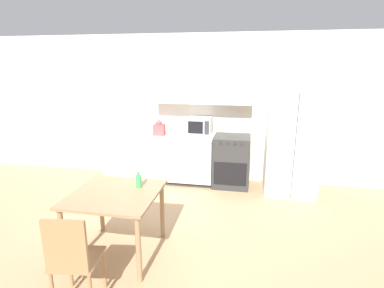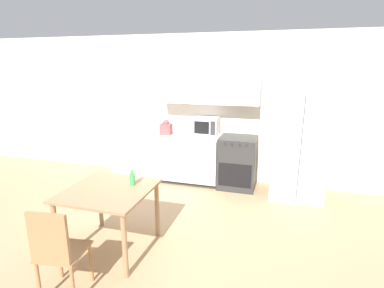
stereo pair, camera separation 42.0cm
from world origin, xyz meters
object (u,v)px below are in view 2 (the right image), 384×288
at_px(dining_chair_near, 56,248).
at_px(drink_bottle, 132,178).
at_px(microwave, 207,126).
at_px(oven_range, 237,162).
at_px(coffee_mug, 186,134).
at_px(refrigerator, 299,144).
at_px(dining_table, 109,198).

distance_m(dining_chair_near, drink_bottle, 1.12).
height_order(microwave, dining_chair_near, microwave).
distance_m(oven_range, dining_chair_near, 3.39).
height_order(oven_range, microwave, microwave).
relative_size(microwave, coffee_mug, 3.85).
relative_size(microwave, drink_bottle, 1.97).
bearing_deg(refrigerator, dining_table, -134.10).
distance_m(refrigerator, microwave, 1.63).
bearing_deg(coffee_mug, drink_bottle, -91.28).
bearing_deg(microwave, dining_table, -103.21).
bearing_deg(dining_table, microwave, 76.79).
bearing_deg(coffee_mug, refrigerator, 2.14).
bearing_deg(dining_chair_near, dining_table, 80.86).
height_order(microwave, dining_table, microwave).
xyz_separation_m(oven_range, microwave, (-0.60, 0.10, 0.61)).
relative_size(coffee_mug, dining_table, 0.11).
relative_size(refrigerator, microwave, 4.23).
xyz_separation_m(oven_range, coffee_mug, (-0.91, -0.15, 0.50)).
xyz_separation_m(refrigerator, microwave, (-1.61, 0.18, 0.18)).
height_order(coffee_mug, drink_bottle, coffee_mug).
bearing_deg(microwave, dining_chair_near, -100.26).
relative_size(oven_range, microwave, 2.18).
height_order(dining_table, dining_chair_near, dining_chair_near).
bearing_deg(drink_bottle, dining_chair_near, -102.78).
distance_m(dining_table, dining_chair_near, 0.86).
xyz_separation_m(microwave, dining_chair_near, (-0.59, -3.28, -0.53)).
relative_size(microwave, dining_table, 0.44).
bearing_deg(refrigerator, oven_range, 175.71).
height_order(microwave, drink_bottle, microwave).
bearing_deg(oven_range, dining_table, -116.74).
bearing_deg(refrigerator, dining_chair_near, -125.35).
bearing_deg(microwave, coffee_mug, -141.24).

